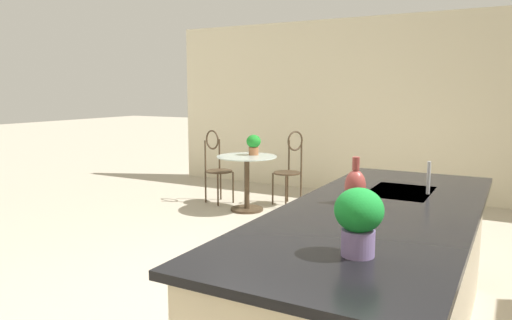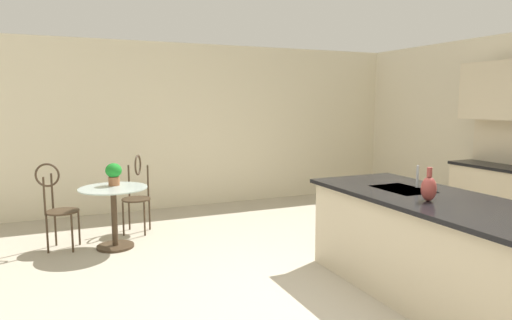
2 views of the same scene
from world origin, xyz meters
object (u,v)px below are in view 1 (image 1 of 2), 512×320
vase_on_counter (355,186)px  chair_near_window (217,163)px  potted_plant_counter_far (359,217)px  potted_plant_on_table (254,143)px  bistro_table (247,178)px  chair_by_island (290,165)px

vase_on_counter → chair_near_window: bearing=-134.7°
potted_plant_counter_far → potted_plant_on_table: bearing=-145.4°
chair_near_window → potted_plant_counter_far: bearing=40.3°
bistro_table → vase_on_counter: size_ratio=2.78×
chair_near_window → potted_plant_on_table: chair_near_window is taller
chair_by_island → potted_plant_on_table: bearing=-36.8°
chair_near_window → chair_by_island: bearing=110.9°
bistro_table → potted_plant_on_table: potted_plant_on_table is taller
chair_by_island → vase_on_counter: 3.81m
bistro_table → potted_plant_on_table: (-0.14, 0.03, 0.45)m
bistro_table → chair_by_island: (-0.59, 0.36, 0.13)m
chair_by_island → vase_on_counter: (3.26, 1.93, 0.46)m
chair_near_window → potted_plant_counter_far: (3.78, 3.21, 0.51)m
bistro_table → chair_near_window: size_ratio=0.77×
chair_near_window → chair_by_island: 1.06m
chair_near_window → chair_by_island: same height
potted_plant_on_table → vase_on_counter: (2.81, 2.26, 0.13)m
chair_by_island → potted_plant_on_table: (0.45, -0.34, 0.32)m
bistro_table → chair_near_window: (-0.21, -0.62, 0.13)m
potted_plant_counter_far → chair_by_island: bearing=-151.9°
potted_plant_on_table → potted_plant_counter_far: (3.71, 2.56, 0.19)m
chair_near_window → chair_by_island: (-0.38, 0.99, 0.00)m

